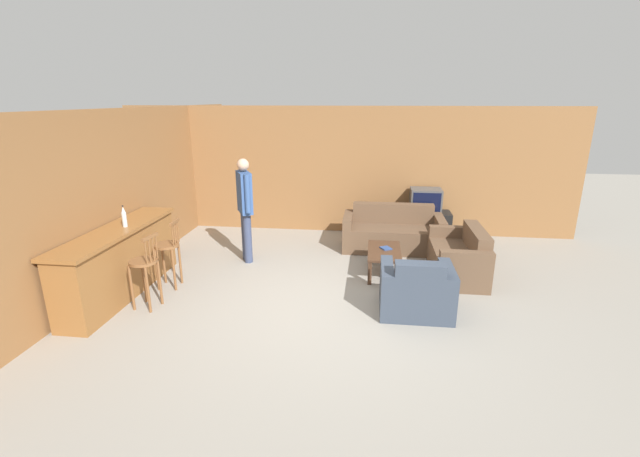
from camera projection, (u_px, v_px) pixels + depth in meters
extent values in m
plane|color=gray|center=(324.00, 308.00, 5.82)|extent=(24.00, 24.00, 0.00)
cube|color=olive|center=(344.00, 171.00, 8.88)|extent=(9.40, 0.08, 2.60)
cube|color=olive|center=(136.00, 189.00, 7.07)|extent=(0.08, 8.62, 2.60)
cube|color=brown|center=(121.00, 263.00, 6.13)|extent=(0.47, 2.41, 0.94)
cube|color=brown|center=(116.00, 230.00, 5.99)|extent=(0.55, 2.47, 0.05)
cylinder|color=brown|center=(143.00, 262.00, 5.67)|extent=(0.42, 0.42, 0.04)
cylinder|color=brown|center=(144.00, 280.00, 5.92)|extent=(0.04, 0.04, 0.64)
cylinder|color=brown|center=(132.00, 288.00, 5.69)|extent=(0.04, 0.04, 0.64)
cylinder|color=brown|center=(160.00, 283.00, 5.86)|extent=(0.04, 0.04, 0.64)
cylinder|color=brown|center=(148.00, 290.00, 5.62)|extent=(0.04, 0.04, 0.64)
cylinder|color=brown|center=(157.00, 247.00, 5.68)|extent=(0.02, 0.02, 0.32)
cylinder|color=brown|center=(153.00, 249.00, 5.61)|extent=(0.02, 0.02, 0.32)
cylinder|color=brown|center=(150.00, 251.00, 5.55)|extent=(0.02, 0.02, 0.32)
cylinder|color=brown|center=(146.00, 253.00, 5.48)|extent=(0.02, 0.02, 0.32)
cube|color=brown|center=(150.00, 237.00, 5.53)|extent=(0.08, 0.31, 0.04)
cylinder|color=brown|center=(166.00, 245.00, 6.31)|extent=(0.39, 0.39, 0.04)
cylinder|color=brown|center=(164.00, 263.00, 6.54)|extent=(0.04, 0.04, 0.64)
cylinder|color=brown|center=(157.00, 270.00, 6.29)|extent=(0.04, 0.04, 0.64)
cylinder|color=brown|center=(180.00, 264.00, 6.52)|extent=(0.04, 0.04, 0.64)
cylinder|color=brown|center=(174.00, 270.00, 6.28)|extent=(0.04, 0.04, 0.64)
cylinder|color=brown|center=(178.00, 231.00, 6.35)|extent=(0.02, 0.02, 0.32)
cylinder|color=brown|center=(176.00, 233.00, 6.28)|extent=(0.02, 0.02, 0.32)
cylinder|color=brown|center=(175.00, 234.00, 6.22)|extent=(0.02, 0.02, 0.32)
cylinder|color=brown|center=(173.00, 236.00, 6.15)|extent=(0.02, 0.02, 0.32)
cube|color=brown|center=(174.00, 222.00, 6.20)|extent=(0.06, 0.31, 0.04)
cube|color=brown|center=(393.00, 238.00, 8.03)|extent=(1.52, 0.83, 0.45)
cube|color=brown|center=(393.00, 213.00, 8.20)|extent=(1.52, 0.22, 0.37)
cube|color=brown|center=(348.00, 231.00, 8.10)|extent=(0.16, 0.83, 0.65)
cube|color=brown|center=(439.00, 235.00, 7.90)|extent=(0.16, 0.83, 0.65)
cube|color=#384251|center=(416.00, 296.00, 5.68)|extent=(0.62, 0.78, 0.45)
cube|color=#384251|center=(420.00, 277.00, 5.30)|extent=(0.62, 0.22, 0.35)
cube|color=#384251|center=(446.00, 291.00, 5.61)|extent=(0.16, 0.78, 0.64)
cube|color=#384251|center=(386.00, 288.00, 5.70)|extent=(0.16, 0.78, 0.64)
cube|color=brown|center=(457.00, 262.00, 6.85)|extent=(0.76, 1.10, 0.45)
cube|color=brown|center=(477.00, 240.00, 6.70)|extent=(0.22, 1.10, 0.34)
cube|color=brown|center=(450.00, 244.00, 7.42)|extent=(0.76, 0.16, 0.63)
cube|color=brown|center=(465.00, 272.00, 6.22)|extent=(0.76, 0.16, 0.63)
cube|color=#472D1E|center=(384.00, 251.00, 6.87)|extent=(0.52, 0.98, 0.04)
cube|color=#472D1E|center=(370.00, 273.00, 6.52)|extent=(0.06, 0.06, 0.37)
cube|color=#472D1E|center=(399.00, 274.00, 6.47)|extent=(0.06, 0.06, 0.37)
cube|color=#472D1E|center=(370.00, 253.00, 7.38)|extent=(0.06, 0.06, 0.37)
cube|color=#472D1E|center=(396.00, 254.00, 7.33)|extent=(0.06, 0.06, 0.37)
cube|color=black|center=(424.00, 225.00, 8.66)|extent=(1.03, 0.48, 0.56)
cube|color=#4C4C4C|center=(425.00, 200.00, 8.51)|extent=(0.60, 0.47, 0.47)
cube|color=black|center=(427.00, 203.00, 8.29)|extent=(0.53, 0.01, 0.40)
cylinder|color=silver|center=(124.00, 220.00, 6.05)|extent=(0.06, 0.06, 0.21)
cone|color=silver|center=(123.00, 210.00, 6.00)|extent=(0.06, 0.06, 0.09)
cylinder|color=black|center=(123.00, 206.00, 5.99)|extent=(0.02, 0.02, 0.02)
cube|color=navy|center=(386.00, 248.00, 6.92)|extent=(0.21, 0.21, 0.02)
cylinder|color=#384260|center=(246.00, 235.00, 7.49)|extent=(0.14, 0.14, 0.88)
cylinder|color=#384260|center=(248.00, 238.00, 7.35)|extent=(0.14, 0.14, 0.88)
cube|color=#335189|center=(244.00, 192.00, 7.19)|extent=(0.38, 0.49, 0.69)
cylinder|color=#335189|center=(241.00, 188.00, 7.40)|extent=(0.09, 0.09, 0.64)
cylinder|color=#335189|center=(247.00, 194.00, 6.95)|extent=(0.09, 0.09, 0.64)
sphere|color=tan|center=(243.00, 165.00, 7.05)|extent=(0.20, 0.20, 0.20)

